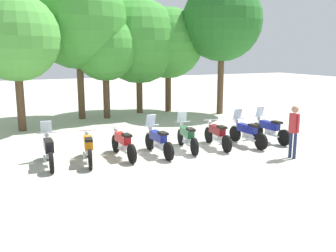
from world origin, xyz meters
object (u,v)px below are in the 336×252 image
object	(u,v)px
motorcycle_7	(269,129)
tree_6	(222,21)
motorcycle_6	(247,132)
motorcycle_0	(49,150)
motorcycle_1	(88,148)
tree_5	(168,43)
motorcycle_2	(123,143)
motorcycle_3	(158,141)
motorcycle_4	(187,136)
motorcycle_5	(217,134)
tree_3	(105,48)
person_0	(294,127)
tree_1	(15,38)
tree_2	(78,19)
tree_4	(139,41)

from	to	relation	value
motorcycle_7	tree_6	xyz separation A→B (m)	(1.95, 6.80, 4.79)
motorcycle_6	motorcycle_0	bearing A→B (deg)	83.10
motorcycle_1	tree_5	size ratio (longest dim) A/B	0.35
motorcycle_2	motorcycle_3	xyz separation A→B (m)	(1.23, -0.22, 0.01)
tree_6	motorcycle_3	bearing A→B (deg)	-135.53
motorcycle_0	motorcycle_4	xyz separation A→B (m)	(4.93, -0.13, 0.00)
motorcycle_5	motorcycle_6	distance (m)	1.25
motorcycle_6	tree_3	distance (m)	9.51
motorcycle_6	person_0	size ratio (longest dim) A/B	1.20
person_0	tree_3	size ratio (longest dim) A/B	0.33
motorcycle_3	motorcycle_6	bearing A→B (deg)	-95.28
motorcycle_6	tree_3	xyz separation A→B (m)	(-3.30, 8.29, 3.27)
motorcycle_5	tree_1	bearing A→B (deg)	51.88
motorcycle_0	tree_2	bearing A→B (deg)	-16.07
motorcycle_2	tree_4	distance (m)	10.35
tree_1	motorcycle_1	bearing A→B (deg)	-75.36
tree_1	motorcycle_0	bearing A→B (deg)	-86.13
tree_1	tree_5	xyz separation A→B (m)	(8.56, 2.37, -0.12)
tree_3	tree_2	bearing A→B (deg)	164.53
motorcycle_1	tree_4	bearing A→B (deg)	-20.35
motorcycle_5	tree_6	xyz separation A→B (m)	(4.41, 6.72, 4.81)
motorcycle_0	motorcycle_6	distance (m)	7.41
motorcycle_1	tree_6	xyz separation A→B (m)	(9.34, 6.64, 4.81)
motorcycle_1	motorcycle_6	bearing A→B (deg)	-83.34
motorcycle_5	tree_2	bearing A→B (deg)	27.99
motorcycle_1	motorcycle_2	size ratio (longest dim) A/B	0.99
motorcycle_7	tree_1	bearing A→B (deg)	51.27
person_0	tree_5	world-z (taller)	tree_5
motorcycle_2	motorcycle_7	bearing A→B (deg)	-95.32
motorcycle_1	motorcycle_3	size ratio (longest dim) A/B	0.99
motorcycle_2	motorcycle_5	world-z (taller)	same
motorcycle_1	motorcycle_5	world-z (taller)	same
person_0	tree_4	distance (m)	11.88
tree_5	tree_6	xyz separation A→B (m)	(2.43, -2.05, 1.20)
motorcycle_0	motorcycle_7	xyz separation A→B (m)	(8.62, -0.33, 0.00)
motorcycle_4	tree_6	size ratio (longest dim) A/B	0.29
motorcycle_7	tree_4	world-z (taller)	tree_4
motorcycle_6	motorcycle_5	bearing A→B (deg)	76.60
tree_5	motorcycle_5	bearing A→B (deg)	-102.73
motorcycle_3	motorcycle_7	world-z (taller)	same
motorcycle_3	tree_5	size ratio (longest dim) A/B	0.35
motorcycle_4	tree_1	size ratio (longest dim) A/B	0.35
tree_2	tree_4	xyz separation A→B (m)	(3.59, 0.59, -1.06)
motorcycle_0	tree_2	xyz separation A→B (m)	(2.78, 8.17, 4.74)
motorcycle_5	tree_6	bearing A→B (deg)	-27.13
motorcycle_3	tree_1	world-z (taller)	tree_1
tree_1	tree_3	world-z (taller)	tree_1
motorcycle_4	motorcycle_7	distance (m)	3.69
motorcycle_6	tree_5	xyz separation A→B (m)	(0.76, 9.00, 3.59)
motorcycle_1	tree_1	bearing A→B (deg)	24.17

